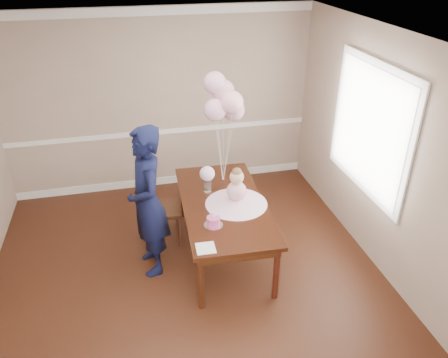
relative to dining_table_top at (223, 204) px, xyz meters
The scene contains 48 objects.
floor 1.05m from the dining_table_top, 130.93° to the right, with size 4.50×5.00×0.00m, color black.
ceiling 2.14m from the dining_table_top, 130.93° to the right, with size 4.50×5.00×0.02m, color white.
wall_back 2.08m from the dining_table_top, 104.98° to the left, with size 4.50×0.02×2.70m, color tan.
wall_right 1.95m from the dining_table_top, 18.73° to the right, with size 0.02×5.00×2.70m, color tan.
chair_rail_trim 1.98m from the dining_table_top, 105.06° to the left, with size 4.50×0.02×0.07m, color white.
crown_molding 2.75m from the dining_table_top, 105.06° to the left, with size 4.50×0.02×0.12m, color white.
baseboard_trim 2.07m from the dining_table_top, 105.06° to the left, with size 4.50×0.02×0.12m, color white.
window_frame 1.92m from the dining_table_top, ahead, with size 0.02×1.66×1.56m, color white.
window_blinds 1.90m from the dining_table_top, ahead, with size 0.01×1.50×1.40m, color white.
dining_table_top is the anchor object (origin of this frame).
table_apron 0.07m from the dining_table_top, ahead, with size 0.87×1.84×0.10m, color black.
table_leg_fl 1.04m from the dining_table_top, 116.90° to the right, with size 0.07×0.07×0.68m, color black.
table_leg_fr 1.04m from the dining_table_top, 67.83° to the right, with size 0.07×0.07×0.68m, color black.
table_leg_bl 1.04m from the dining_table_top, 112.17° to the left, with size 0.07×0.07×0.68m, color black.
table_leg_br 1.04m from the dining_table_top, 63.10° to the left, with size 0.07×0.07×0.68m, color black.
baby_skirt 0.17m from the dining_table_top, 20.80° to the right, with size 0.74×0.74×0.10m, color #FFBBE0.
baby_torso 0.25m from the dining_table_top, 20.80° to the right, with size 0.23×0.23×0.23m, color #EB94C5.
baby_head 0.41m from the dining_table_top, 20.80° to the right, with size 0.16×0.16×0.16m, color #D6B193.
baby_hair 0.47m from the dining_table_top, 20.80° to the right, with size 0.12×0.12×0.12m, color brown.
cake_platter 0.48m from the dining_table_top, 116.33° to the right, with size 0.21×0.21×0.01m, color silver.
birthday_cake 0.48m from the dining_table_top, 116.33° to the right, with size 0.15×0.15×0.10m, color #D5438B.
cake_flower_a 0.50m from the dining_table_top, 116.33° to the right, with size 0.03×0.03×0.03m, color white.
cake_flower_b 0.47m from the dining_table_top, 113.94° to the right, with size 0.03×0.03×0.03m, color white.
rose_vase_near 0.34m from the dining_table_top, 114.20° to the left, with size 0.10×0.10×0.16m, color silver.
roses_near 0.43m from the dining_table_top, 114.20° to the left, with size 0.18×0.18×0.18m, color #F4CDDE.
napkin 0.89m from the dining_table_top, 114.75° to the right, with size 0.19×0.19×0.01m, color white.
balloon_weight 0.54m from the dining_table_top, 77.33° to the left, with size 0.04×0.04×0.02m, color #B4B5B9.
balloon_a 1.13m from the dining_table_top, 87.63° to the left, with size 0.27×0.27×0.27m, color #EEA9CC.
balloon_b 1.21m from the dining_table_top, 65.83° to the left, with size 0.27×0.27×0.27m, color #FFB4C5.
balloon_c 1.35m from the dining_table_top, 77.17° to the left, with size 0.27×0.27×0.27m, color #E09EB8.
balloon_d 1.44m from the dining_table_top, 85.92° to the left, with size 0.27×0.27×0.27m, color #E7A4C7.
balloon_e 1.15m from the dining_table_top, 65.99° to the left, with size 0.27×0.27×0.27m, color #DC9BAF.
balloon_ribbon_a 0.69m from the dining_table_top, 82.44° to the left, with size 0.00×0.00×0.81m, color white.
balloon_ribbon_b 0.72m from the dining_table_top, 71.69° to the left, with size 0.00×0.00×0.91m, color white.
balloon_ribbon_c 0.80m from the dining_table_top, 77.25° to the left, with size 0.00×0.00×1.01m, color silver.
balloon_ribbon_d 0.83m from the dining_table_top, 82.02° to the left, with size 0.00×0.00×1.10m, color white.
balloon_ribbon_e 0.73m from the dining_table_top, 71.11° to the left, with size 0.00×0.00×0.77m, color white.
dining_chair_seat 0.85m from the dining_table_top, 147.94° to the left, with size 0.45×0.45×0.05m, color #341A0E.
chair_leg_fl 1.05m from the dining_table_top, 163.63° to the left, with size 0.04×0.04×0.44m, color black.
chair_leg_fr 0.75m from the dining_table_top, 155.58° to the left, with size 0.04×0.04×0.44m, color #39170F.
chair_leg_bl 1.18m from the dining_table_top, 143.88° to the left, with size 0.04×0.04×0.44m, color #321D0D.
chair_leg_br 0.92m from the dining_table_top, 129.24° to the left, with size 0.04×0.04×0.44m, color #341D0E.
chair_back_post_l 0.95m from the dining_table_top, 163.90° to the left, with size 0.04×0.04×0.58m, color #3B1D10.
chair_back_post_r 1.09m from the dining_table_top, 144.45° to the left, with size 0.04×0.04×0.58m, color #3B1710.
chair_slat_low 1.01m from the dining_table_top, 153.50° to the left, with size 0.03×0.41×0.05m, color #34140E.
chair_slat_mid 1.01m from the dining_table_top, 153.50° to the left, with size 0.03×0.41×0.05m, color #371A0F.
chair_slat_top 1.04m from the dining_table_top, 153.50° to the left, with size 0.03×0.41×0.05m, color #35170E.
woman 0.91m from the dining_table_top, behind, with size 0.66×0.44×1.80m, color black.
Camera 1 is at (-0.48, -3.68, 3.49)m, focal length 35.00 mm.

